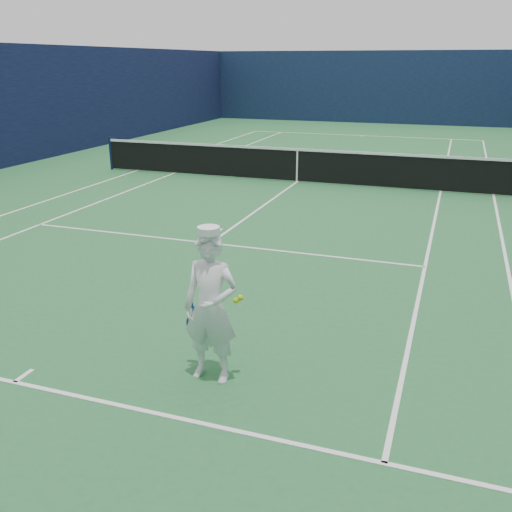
{
  "coord_description": "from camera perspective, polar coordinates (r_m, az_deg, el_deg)",
  "views": [
    {
      "loc": [
        4.43,
        -16.27,
        3.44
      ],
      "look_at": [
        2.06,
        -9.53,
        0.98
      ],
      "focal_mm": 40.0,
      "sensor_mm": 36.0,
      "label": 1
    }
  ],
  "objects": [
    {
      "name": "ground",
      "position": [
        17.21,
        4.1,
        7.37
      ],
      "size": [
        80.0,
        80.0,
        0.0
      ],
      "primitive_type": "plane",
      "color": "#256334",
      "rests_on": "ground"
    },
    {
      "name": "tennis_net",
      "position": [
        17.11,
        4.14,
        9.19
      ],
      "size": [
        12.88,
        0.09,
        1.07
      ],
      "color": "#141E4C",
      "rests_on": "ground"
    },
    {
      "name": "tennis_player",
      "position": [
        6.3,
        -4.56,
        -5.12
      ],
      "size": [
        0.77,
        0.46,
        1.79
      ],
      "rotation": [
        0.0,
        0.0,
        -0.01
      ],
      "color": "white",
      "rests_on": "ground"
    },
    {
      "name": "court_markings",
      "position": [
        17.21,
        4.1,
        7.39
      ],
      "size": [
        11.03,
        23.83,
        0.01
      ],
      "color": "white",
      "rests_on": "ground"
    },
    {
      "name": "windscreen_fence",
      "position": [
        16.93,
        4.26,
        14.02
      ],
      "size": [
        20.12,
        36.12,
        4.0
      ],
      "color": "#101C3B",
      "rests_on": "ground"
    }
  ]
}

